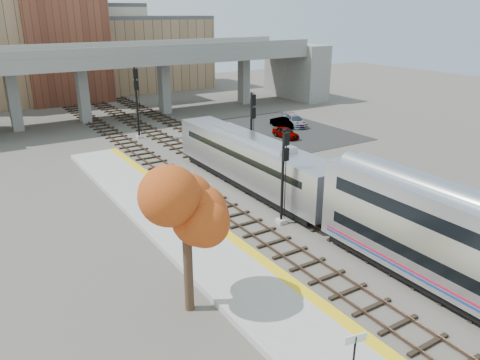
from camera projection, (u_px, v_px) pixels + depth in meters
ground at (378, 267)px, 26.07m from camera, size 160.00×160.00×0.00m
platform at (272, 306)px, 22.38m from camera, size 4.50×60.00×0.35m
yellow_strip at (303, 290)px, 23.27m from camera, size 0.70×60.00×0.01m
tracks at (263, 193)px, 36.45m from camera, size 10.70×95.00×0.25m
overpass at (149, 71)px, 62.32m from camera, size 54.00×12.00×9.50m
buildings_far at (78, 46)px, 76.92m from camera, size 43.00×21.00×20.60m
parking_lot at (279, 131)px, 55.34m from camera, size 14.00×18.00×0.04m
locomotive at (251, 160)px, 37.15m from camera, size 3.02×19.05×4.10m
signal_mast_near at (283, 180)px, 30.35m from camera, size 0.60×0.64×6.45m
signal_mast_mid at (252, 134)px, 40.11m from camera, size 0.60×0.64×7.05m
signal_mast_far at (137, 103)px, 50.95m from camera, size 0.60×0.64×7.79m
station_sign at (355, 350)px, 16.84m from camera, size 0.89×0.25×2.27m
tree at (186, 211)px, 20.70m from camera, size 3.60×3.60×6.89m
car_a at (286, 133)px, 52.15m from camera, size 1.52×3.58×1.21m
car_b at (283, 122)px, 56.98m from camera, size 1.90×3.63×1.14m
car_c at (295, 121)px, 57.49m from camera, size 2.87×4.85×1.32m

